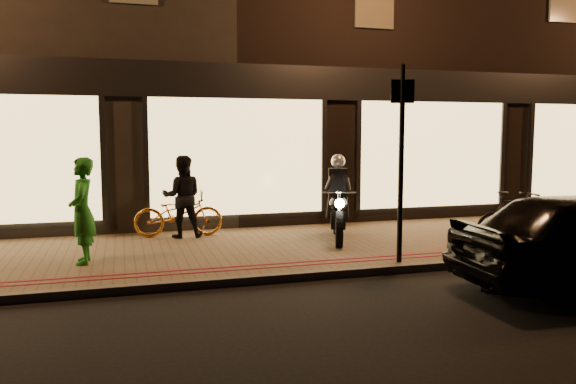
{
  "coord_description": "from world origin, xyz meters",
  "views": [
    {
      "loc": [
        -2.31,
        -7.41,
        2.1
      ],
      "look_at": [
        0.39,
        1.68,
        1.1
      ],
      "focal_mm": 35.0,
      "sensor_mm": 36.0,
      "label": 1
    }
  ],
  "objects_px": {
    "bicycle_gold": "(178,214)",
    "person_green": "(82,211)",
    "sign_post": "(401,153)",
    "motorcycle": "(338,207)"
  },
  "relations": [
    {
      "from": "motorcycle",
      "to": "sign_post",
      "type": "relative_size",
      "value": 0.62
    },
    {
      "from": "motorcycle",
      "to": "person_green",
      "type": "xyz_separation_m",
      "value": [
        -4.41,
        -0.65,
        0.19
      ]
    },
    {
      "from": "sign_post",
      "to": "person_green",
      "type": "xyz_separation_m",
      "value": [
        -4.66,
        1.28,
        -0.87
      ]
    },
    {
      "from": "bicycle_gold",
      "to": "person_green",
      "type": "bearing_deg",
      "value": 143.52
    },
    {
      "from": "sign_post",
      "to": "bicycle_gold",
      "type": "bearing_deg",
      "value": 134.09
    },
    {
      "from": "motorcycle",
      "to": "sign_post",
      "type": "distance_m",
      "value": 2.22
    },
    {
      "from": "bicycle_gold",
      "to": "person_green",
      "type": "relative_size",
      "value": 1.03
    },
    {
      "from": "sign_post",
      "to": "bicycle_gold",
      "type": "height_order",
      "value": "sign_post"
    },
    {
      "from": "bicycle_gold",
      "to": "person_green",
      "type": "height_order",
      "value": "person_green"
    },
    {
      "from": "sign_post",
      "to": "bicycle_gold",
      "type": "distance_m",
      "value": 4.56
    }
  ]
}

